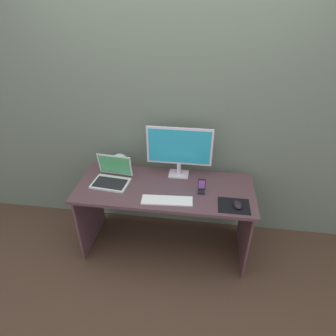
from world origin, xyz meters
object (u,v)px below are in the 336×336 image
(laptop, at_px, (112,177))
(phone_in_dock, at_px, (201,188))
(keyboard_external, at_px, (167,200))
(monitor, at_px, (179,149))
(mouse, at_px, (238,205))
(fishbowl, at_px, (120,163))

(laptop, distance_m, phone_in_dock, 0.79)
(laptop, xyz_separation_m, keyboard_external, (0.52, -0.21, -0.04))
(monitor, bearing_deg, keyboard_external, -97.49)
(monitor, relative_size, laptop, 1.72)
(laptop, height_order, phone_in_dock, laptop)
(monitor, height_order, mouse, monitor)
(mouse, bearing_deg, fishbowl, 149.98)
(monitor, distance_m, mouse, 0.69)
(monitor, distance_m, keyboard_external, 0.48)
(monitor, bearing_deg, laptop, -161.69)
(keyboard_external, relative_size, mouse, 4.13)
(fishbowl, height_order, keyboard_external, fishbowl)
(monitor, relative_size, keyboard_external, 1.40)
(fishbowl, height_order, mouse, fishbowl)
(fishbowl, relative_size, mouse, 1.73)
(laptop, relative_size, keyboard_external, 0.82)
(fishbowl, bearing_deg, phone_in_dock, -17.92)
(monitor, bearing_deg, mouse, -38.31)
(monitor, bearing_deg, phone_in_dock, -48.76)
(keyboard_external, distance_m, phone_in_dock, 0.31)
(keyboard_external, bearing_deg, laptop, 154.07)
(monitor, relative_size, fishbowl, 3.34)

